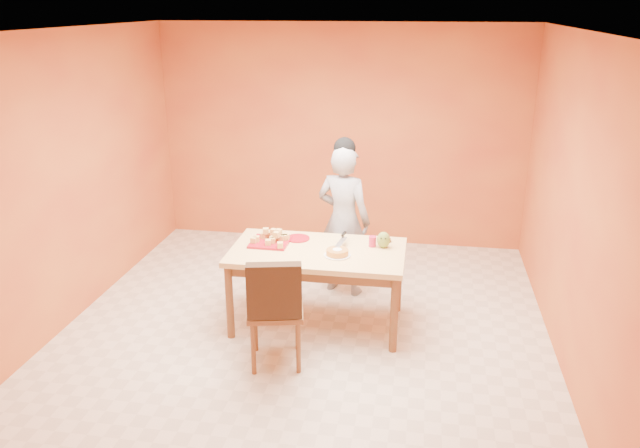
% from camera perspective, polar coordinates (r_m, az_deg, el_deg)
% --- Properties ---
extents(floor, '(5.00, 5.00, 0.00)m').
position_cam_1_polar(floor, '(5.89, -1.55, -10.01)').
color(floor, silver).
rests_on(floor, ground).
extents(ceiling, '(5.00, 5.00, 0.00)m').
position_cam_1_polar(ceiling, '(5.12, -1.84, 17.27)').
color(ceiling, white).
rests_on(ceiling, wall_back).
extents(wall_back, '(4.50, 0.00, 4.50)m').
position_cam_1_polar(wall_back, '(7.74, 1.93, 8.00)').
color(wall_back, '#CC712F').
rests_on(wall_back, floor).
extents(wall_left, '(0.00, 5.00, 5.00)m').
position_cam_1_polar(wall_left, '(6.18, -22.65, 3.47)').
color(wall_left, '#CC712F').
rests_on(wall_left, floor).
extents(wall_right, '(0.00, 5.00, 5.00)m').
position_cam_1_polar(wall_right, '(5.40, 22.45, 1.30)').
color(wall_right, '#CC712F').
rests_on(wall_right, floor).
extents(dining_table, '(1.60, 0.90, 0.76)m').
position_cam_1_polar(dining_table, '(5.78, -0.23, -3.23)').
color(dining_table, '#F4C47F').
rests_on(dining_table, floor).
extents(dining_chair, '(0.55, 0.62, 1.00)m').
position_cam_1_polar(dining_chair, '(5.23, -4.16, -7.67)').
color(dining_chair, brown).
rests_on(dining_chair, floor).
extents(pastry_pile, '(0.32, 0.32, 0.10)m').
position_cam_1_polar(pastry_pile, '(5.89, -4.60, -1.10)').
color(pastry_pile, '#E0BA60').
rests_on(pastry_pile, pastry_platter).
extents(person, '(0.66, 0.53, 1.58)m').
position_cam_1_polar(person, '(6.41, 2.17, 0.31)').
color(person, '#97979A').
rests_on(person, floor).
extents(pastry_platter, '(0.36, 0.36, 0.02)m').
position_cam_1_polar(pastry_platter, '(5.91, -4.58, -1.66)').
color(pastry_platter, maroon).
rests_on(pastry_platter, dining_table).
extents(red_dinner_plate, '(0.28, 0.28, 0.01)m').
position_cam_1_polar(red_dinner_plate, '(6.00, -2.04, -1.31)').
color(red_dinner_plate, maroon).
rests_on(red_dinner_plate, dining_table).
extents(white_cake_plate, '(0.31, 0.31, 0.01)m').
position_cam_1_polar(white_cake_plate, '(5.61, 1.59, -2.87)').
color(white_cake_plate, white).
rests_on(white_cake_plate, dining_table).
extents(sponge_cake, '(0.22, 0.22, 0.05)m').
position_cam_1_polar(sponge_cake, '(5.60, 1.59, -2.59)').
color(sponge_cake, '#EB983D').
rests_on(sponge_cake, white_cake_plate).
extents(cake_server, '(0.09, 0.27, 0.01)m').
position_cam_1_polar(cake_server, '(5.75, 1.95, -1.65)').
color(cake_server, white).
rests_on(cake_server, sponge_cake).
extents(egg_ornament, '(0.15, 0.13, 0.15)m').
position_cam_1_polar(egg_ornament, '(5.79, 5.83, -1.46)').
color(egg_ornament, olive).
rests_on(egg_ornament, dining_table).
extents(magenta_glass, '(0.07, 0.07, 0.10)m').
position_cam_1_polar(magenta_glass, '(5.82, 4.82, -1.60)').
color(magenta_glass, '#B61B41').
rests_on(magenta_glass, dining_table).
extents(checker_tin, '(0.12, 0.12, 0.03)m').
position_cam_1_polar(checker_tin, '(5.96, 6.07, -1.48)').
color(checker_tin, '#38230F').
rests_on(checker_tin, dining_table).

